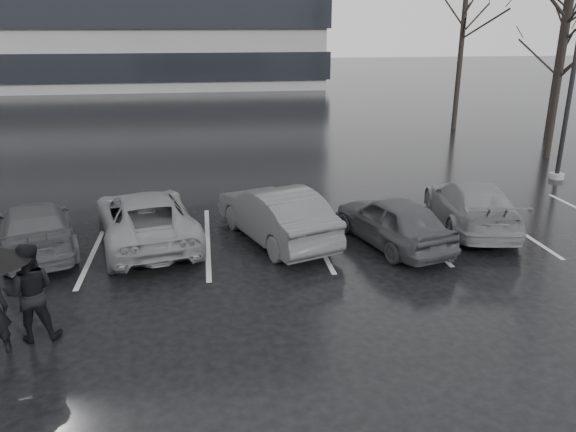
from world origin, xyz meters
The scene contains 12 objects.
ground centered at (0.00, 0.00, 0.00)m, with size 160.00×160.00×0.00m, color black.
car_main centered at (2.44, 1.56, 0.64)m, with size 1.51×3.75×1.28m, color black.
car_west_a centered at (-0.43, 2.34, 0.71)m, with size 1.51×4.32×1.42m, color #2D2D2F.
car_west_b centered at (-3.73, 2.67, 0.67)m, with size 2.21×4.80×1.33m, color #545557.
car_west_c centered at (-6.35, 2.43, 0.61)m, with size 1.70×4.19×1.22m, color black.
car_east centered at (5.00, 2.54, 0.65)m, with size 1.82×4.47×1.30m, color #545557.
pedestrian_right centered at (-5.29, -1.81, 0.90)m, with size 0.88×0.68×1.80m, color black.
lamp_post centered at (10.41, 6.83, 4.22)m, with size 0.50×0.50×9.21m.
stall_stripes centered at (-0.80, 2.50, 0.00)m, with size 19.72×5.00×0.00m.
tree_east centered at (12.00, 10.00, 4.00)m, with size 0.26×0.26×8.00m, color black.
tree_ne centered at (14.50, 14.00, 3.50)m, with size 0.26×0.26×7.00m, color black.
tree_north centered at (11.00, 17.00, 4.25)m, with size 0.26×0.26×8.50m, color black.
Camera 1 is at (-2.12, -11.20, 5.37)m, focal length 35.00 mm.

